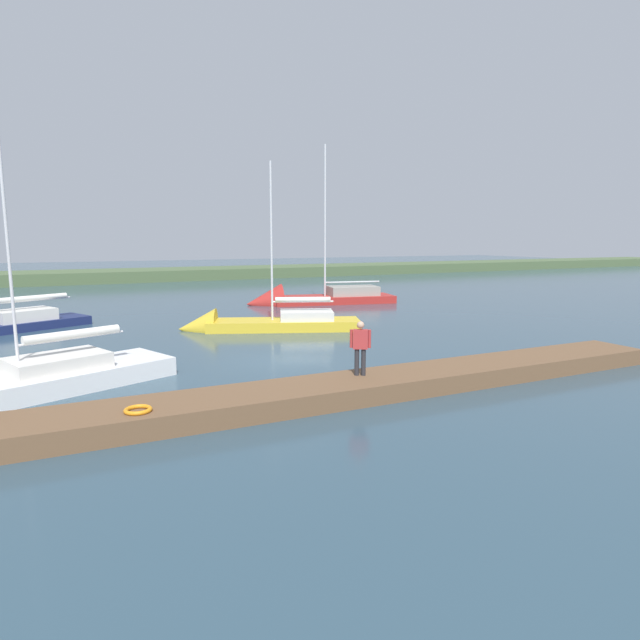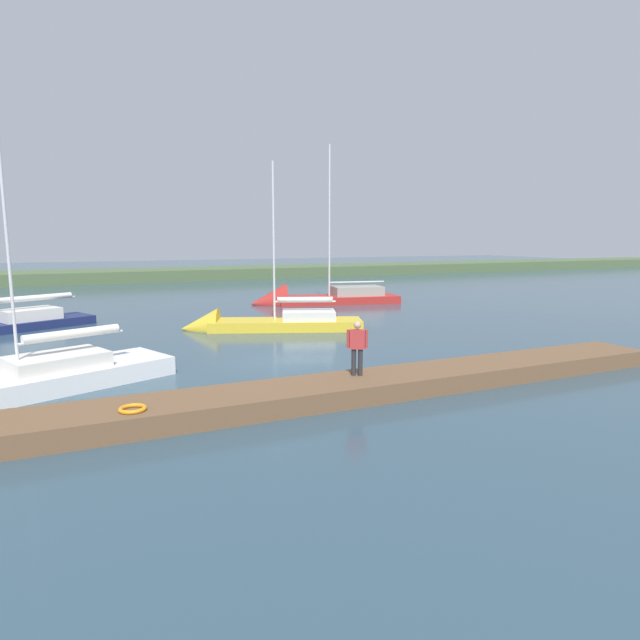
% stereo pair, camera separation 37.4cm
% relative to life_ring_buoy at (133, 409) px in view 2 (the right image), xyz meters
% --- Properties ---
extents(ground_plane, '(200.00, 200.00, 0.00)m').
position_rel_life_ring_buoy_xyz_m(ground_plane, '(-5.92, -5.75, -0.61)').
color(ground_plane, '#2D4756').
extents(far_shoreline, '(180.00, 8.00, 2.40)m').
position_rel_life_ring_buoy_xyz_m(far_shoreline, '(-5.92, -49.80, -0.61)').
color(far_shoreline, '#4C603D').
rests_on(far_shoreline, ground_plane).
extents(dock_pier, '(23.95, 2.07, 0.56)m').
position_rel_life_ring_buoy_xyz_m(dock_pier, '(-5.92, -0.41, -0.33)').
color(dock_pier, brown).
rests_on(dock_pier, ground_plane).
extents(life_ring_buoy, '(0.66, 0.66, 0.10)m').
position_rel_life_ring_buoy_xyz_m(life_ring_buoy, '(0.00, 0.00, 0.00)').
color(life_ring_buoy, orange).
rests_on(life_ring_buoy, dock_pier).
extents(sailboat_outer_mooring, '(9.37, 5.32, 9.40)m').
position_rel_life_ring_buoy_xyz_m(sailboat_outer_mooring, '(-7.33, -12.80, -0.44)').
color(sailboat_outer_mooring, gold).
rests_on(sailboat_outer_mooring, ground_plane).
extents(sailboat_behind_pier, '(11.04, 4.79, 12.42)m').
position_rel_life_ring_buoy_xyz_m(sailboat_behind_pier, '(-14.19, -21.79, -0.40)').
color(sailboat_behind_pier, '#B22823').
rests_on(sailboat_behind_pier, ground_plane).
extents(person_on_dock, '(0.56, 0.41, 1.65)m').
position_rel_life_ring_buoy_xyz_m(person_on_dock, '(-6.49, -0.70, 0.90)').
color(person_on_dock, '#28282D').
rests_on(person_on_dock, dock_pier).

